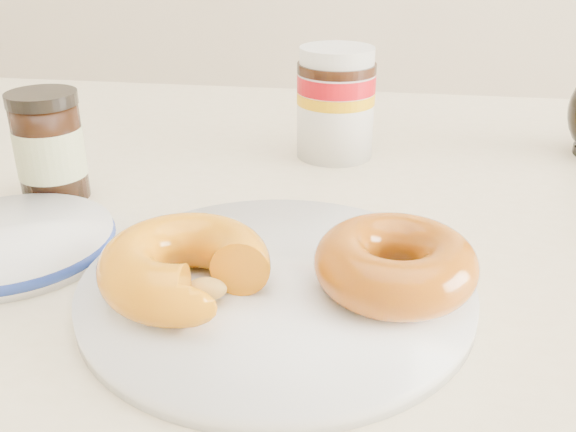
# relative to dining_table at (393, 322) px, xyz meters

# --- Properties ---
(dining_table) EXTENTS (1.40, 0.90, 0.75)m
(dining_table) POSITION_rel_dining_table_xyz_m (0.00, 0.00, 0.00)
(dining_table) COLOR beige
(dining_table) RESTS_ON ground
(plate) EXTENTS (0.26, 0.26, 0.01)m
(plate) POSITION_rel_dining_table_xyz_m (-0.08, -0.10, 0.09)
(plate) COLOR white
(plate) RESTS_ON dining_table
(donut_bitten) EXTENTS (0.12, 0.12, 0.04)m
(donut_bitten) POSITION_rel_dining_table_xyz_m (-0.14, -0.13, 0.11)
(donut_bitten) COLOR #C6730B
(donut_bitten) RESTS_ON plate
(donut_whole) EXTENTS (0.14, 0.14, 0.04)m
(donut_whole) POSITION_rel_dining_table_xyz_m (-0.01, -0.10, 0.11)
(donut_whole) COLOR #8C4F09
(donut_whole) RESTS_ON plate
(nutella_jar) EXTENTS (0.08, 0.08, 0.11)m
(nutella_jar) POSITION_rel_dining_table_xyz_m (-0.07, 0.18, 0.14)
(nutella_jar) COLOR white
(nutella_jar) RESTS_ON dining_table
(dark_jar) EXTENTS (0.06, 0.06, 0.10)m
(dark_jar) POSITION_rel_dining_table_xyz_m (-0.30, 0.03, 0.13)
(dark_jar) COLOR black
(dark_jar) RESTS_ON dining_table
(blue_rim_saucer) EXTENTS (0.15, 0.15, 0.02)m
(blue_rim_saucer) POSITION_rel_dining_table_xyz_m (-0.29, -0.07, 0.09)
(blue_rim_saucer) COLOR white
(blue_rim_saucer) RESTS_ON dining_table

